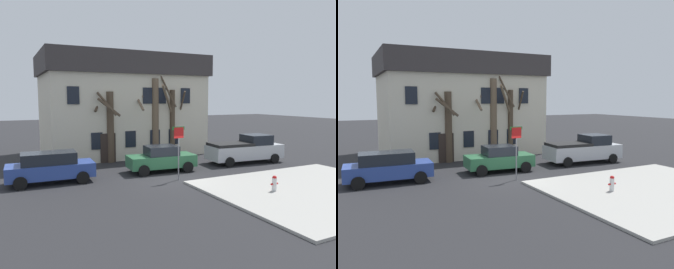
% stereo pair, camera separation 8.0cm
% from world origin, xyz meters
% --- Properties ---
extents(ground_plane, '(120.00, 120.00, 0.00)m').
position_xyz_m(ground_plane, '(0.00, 0.00, 0.00)').
color(ground_plane, '#262628').
extents(sidewalk_slab, '(10.49, 8.49, 0.12)m').
position_xyz_m(sidewalk_slab, '(5.54, -5.26, 0.06)').
color(sidewalk_slab, '#A8A59E').
rests_on(sidewalk_slab, ground_plane).
extents(building_main, '(12.86, 8.38, 8.07)m').
position_xyz_m(building_main, '(0.73, 10.55, 4.10)').
color(building_main, beige).
rests_on(building_main, ground_plane).
extents(tree_bare_near, '(1.74, 2.31, 5.08)m').
position_xyz_m(tree_bare_near, '(-1.49, 6.54, 2.74)').
color(tree_bare_near, '#4C3D2D').
rests_on(tree_bare_near, ground_plane).
extents(tree_bare_mid, '(3.07, 3.03, 6.60)m').
position_xyz_m(tree_bare_mid, '(2.05, 6.56, 3.30)').
color(tree_bare_mid, brown).
rests_on(tree_bare_mid, ground_plane).
extents(tree_bare_far, '(2.24, 2.25, 6.44)m').
position_xyz_m(tree_bare_far, '(3.56, 6.52, 2.97)').
color(tree_bare_far, '#4C3D2D').
rests_on(tree_bare_far, ground_plane).
extents(car_blue_wagon, '(4.63, 2.16, 1.70)m').
position_xyz_m(car_blue_wagon, '(-6.12, 2.32, 0.89)').
color(car_blue_wagon, '#2D4799').
rests_on(car_blue_wagon, ground_plane).
extents(car_green_sedan, '(4.35, 2.27, 1.63)m').
position_xyz_m(car_green_sedan, '(0.50, 2.19, 0.82)').
color(car_green_sedan, '#2D6B42').
rests_on(car_green_sedan, ground_plane).
extents(pickup_truck_silver, '(5.63, 2.56, 1.98)m').
position_xyz_m(pickup_truck_silver, '(7.16, 2.12, 0.96)').
color(pickup_truck_silver, '#B7BABF').
rests_on(pickup_truck_silver, ground_plane).
extents(fire_hydrant, '(0.42, 0.22, 0.76)m').
position_xyz_m(fire_hydrant, '(3.30, -4.65, 0.51)').
color(fire_hydrant, silver).
rests_on(fire_hydrant, sidewalk_slab).
extents(street_sign_pole, '(0.76, 0.07, 3.02)m').
position_xyz_m(street_sign_pole, '(0.42, -0.22, 2.11)').
color(street_sign_pole, slate).
rests_on(street_sign_pole, ground_plane).
extents(bicycle_leaning, '(1.72, 0.40, 1.03)m').
position_xyz_m(bicycle_leaning, '(-5.99, 4.93, 0.37)').
color(bicycle_leaning, black).
rests_on(bicycle_leaning, ground_plane).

